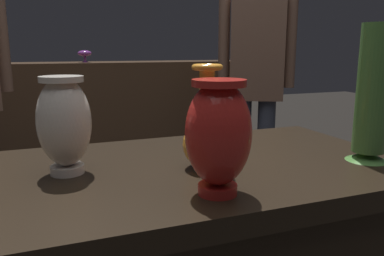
{
  "coord_description": "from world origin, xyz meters",
  "views": [
    {
      "loc": [
        -0.3,
        -0.89,
        1.09
      ],
      "look_at": [
        0.03,
        -0.02,
        0.9
      ],
      "focal_mm": 35.96,
      "sensor_mm": 36.0,
      "label": 1
    }
  ],
  "objects_px": {
    "vase_centerpiece": "(207,137)",
    "vase_left_accent": "(218,134)",
    "visitor_near_right": "(256,76)",
    "vase_right_accent": "(64,122)",
    "shelf_vase_center": "(85,54)",
    "vase_tall_behind": "(372,97)"
  },
  "relations": [
    {
      "from": "vase_left_accent",
      "to": "shelf_vase_center",
      "type": "distance_m",
      "value": 2.39
    },
    {
      "from": "vase_tall_behind",
      "to": "vase_left_accent",
      "type": "xyz_separation_m",
      "value": [
        -0.47,
        -0.08,
        -0.04
      ]
    },
    {
      "from": "vase_right_accent",
      "to": "shelf_vase_center",
      "type": "bearing_deg",
      "value": 82.93
    },
    {
      "from": "vase_centerpiece",
      "to": "vase_left_accent",
      "type": "xyz_separation_m",
      "value": [
        -0.05,
        -0.17,
        0.05
      ]
    },
    {
      "from": "vase_left_accent",
      "to": "vase_right_accent",
      "type": "xyz_separation_m",
      "value": [
        -0.28,
        0.25,
        -0.0
      ]
    },
    {
      "from": "vase_left_accent",
      "to": "visitor_near_right",
      "type": "height_order",
      "value": "visitor_near_right"
    },
    {
      "from": "vase_left_accent",
      "to": "visitor_near_right",
      "type": "bearing_deg",
      "value": 57.25
    },
    {
      "from": "vase_centerpiece",
      "to": "vase_tall_behind",
      "type": "height_order",
      "value": "vase_tall_behind"
    },
    {
      "from": "vase_left_accent",
      "to": "vase_right_accent",
      "type": "bearing_deg",
      "value": 138.29
    },
    {
      "from": "vase_left_accent",
      "to": "visitor_near_right",
      "type": "distance_m",
      "value": 1.68
    },
    {
      "from": "shelf_vase_center",
      "to": "vase_right_accent",
      "type": "bearing_deg",
      "value": -97.07
    },
    {
      "from": "vase_tall_behind",
      "to": "visitor_near_right",
      "type": "relative_size",
      "value": 0.23
    },
    {
      "from": "vase_centerpiece",
      "to": "vase_left_accent",
      "type": "distance_m",
      "value": 0.18
    },
    {
      "from": "vase_centerpiece",
      "to": "vase_right_accent",
      "type": "xyz_separation_m",
      "value": [
        -0.33,
        0.08,
        0.05
      ]
    },
    {
      "from": "vase_tall_behind",
      "to": "vase_left_accent",
      "type": "relative_size",
      "value": 1.52
    },
    {
      "from": "vase_tall_behind",
      "to": "shelf_vase_center",
      "type": "distance_m",
      "value": 2.37
    },
    {
      "from": "vase_tall_behind",
      "to": "visitor_near_right",
      "type": "distance_m",
      "value": 1.41
    },
    {
      "from": "vase_centerpiece",
      "to": "vase_right_accent",
      "type": "relative_size",
      "value": 1.11
    },
    {
      "from": "vase_centerpiece",
      "to": "visitor_near_right",
      "type": "bearing_deg",
      "value": 55.28
    },
    {
      "from": "vase_centerpiece",
      "to": "shelf_vase_center",
      "type": "distance_m",
      "value": 2.23
    },
    {
      "from": "vase_right_accent",
      "to": "vase_centerpiece",
      "type": "bearing_deg",
      "value": -13.39
    },
    {
      "from": "visitor_near_right",
      "to": "vase_right_accent",
      "type": "bearing_deg",
      "value": 71.15
    }
  ]
}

